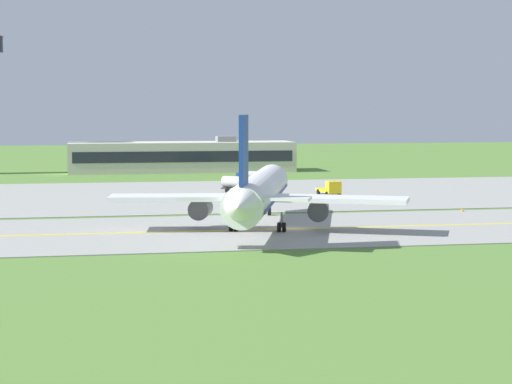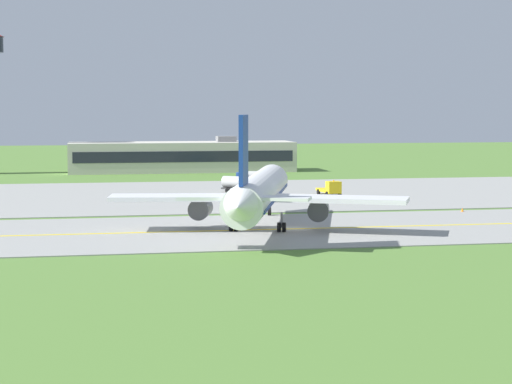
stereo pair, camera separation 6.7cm
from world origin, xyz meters
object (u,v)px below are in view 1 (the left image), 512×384
service_truck_baggage (331,189)px  service_truck_catering (241,183)px  airplane_lead (259,193)px  service_truck_fuel (253,178)px

service_truck_baggage → service_truck_catering: size_ratio=1.07×
airplane_lead → service_truck_baggage: bearing=63.5°
airplane_lead → service_truck_fuel: 57.06m
service_truck_baggage → service_truck_fuel: 21.67m
service_truck_baggage → service_truck_fuel: (-8.36, 19.99, 0.35)m
airplane_lead → service_truck_fuel: airplane_lead is taller
service_truck_fuel → service_truck_catering: (-4.25, -11.91, 0.00)m
service_truck_fuel → service_truck_baggage: bearing=-67.3°
service_truck_catering → service_truck_baggage: bearing=-32.6°
airplane_lead → service_truck_baggage: (18.02, 36.19, -2.95)m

